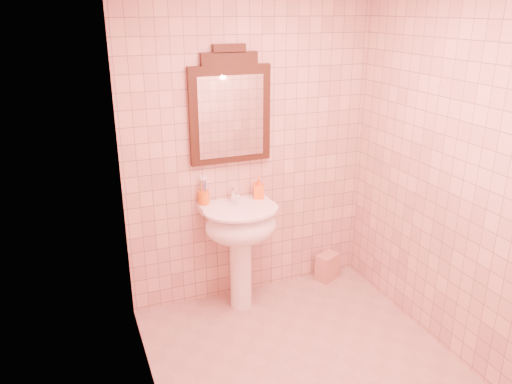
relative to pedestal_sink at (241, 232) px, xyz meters
name	(u,v)px	position (x,y,z in m)	size (l,w,h in m)	color
floor	(309,368)	(0.17, -0.87, -0.66)	(2.20, 2.20, 0.00)	tan
back_wall	(250,149)	(0.17, 0.23, 0.59)	(2.00, 0.02, 2.50)	beige
pedestal_sink	(241,232)	(0.00, 0.00, 0.00)	(0.58, 0.58, 0.86)	white
faucet	(234,195)	(0.00, 0.14, 0.26)	(0.04, 0.16, 0.11)	white
mirror	(230,110)	(0.00, 0.20, 0.91)	(0.63, 0.06, 0.87)	black
toothbrush_cup	(204,197)	(-0.24, 0.18, 0.26)	(0.09, 0.09, 0.20)	orange
soap_dispenser	(259,188)	(0.20, 0.14, 0.29)	(0.08, 0.08, 0.17)	orange
towel	(327,266)	(0.86, 0.13, -0.54)	(0.20, 0.13, 0.24)	tan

